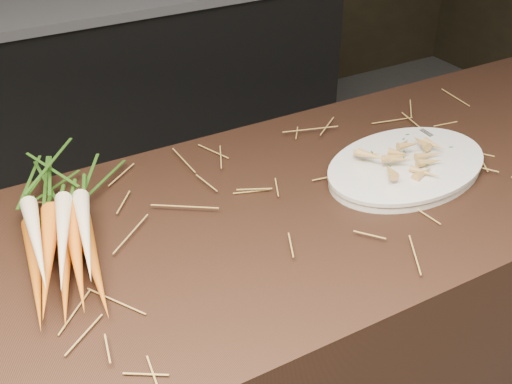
% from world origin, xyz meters
% --- Properties ---
extents(main_counter, '(2.40, 0.70, 0.90)m').
position_xyz_m(main_counter, '(0.00, 0.30, 0.45)').
color(main_counter, black).
rests_on(main_counter, ground).
extents(back_counter, '(1.82, 0.62, 0.84)m').
position_xyz_m(back_counter, '(0.30, 2.18, 0.42)').
color(back_counter, black).
rests_on(back_counter, ground).
extents(straw_bedding, '(1.40, 0.60, 0.02)m').
position_xyz_m(straw_bedding, '(0.00, 0.30, 0.91)').
color(straw_bedding, '#AC8E42').
rests_on(straw_bedding, main_counter).
extents(root_veg_bunch, '(0.27, 0.56, 0.10)m').
position_xyz_m(root_veg_bunch, '(-0.54, 0.45, 0.95)').
color(root_veg_bunch, '#BF5818').
rests_on(root_veg_bunch, main_counter).
extents(serving_platter, '(0.44, 0.33, 0.02)m').
position_xyz_m(serving_platter, '(0.17, 0.28, 0.91)').
color(serving_platter, white).
rests_on(serving_platter, main_counter).
extents(roasted_veg_heap, '(0.22, 0.17, 0.04)m').
position_xyz_m(roasted_veg_heap, '(0.17, 0.28, 0.94)').
color(roasted_veg_heap, '#C28D46').
rests_on(roasted_veg_heap, serving_platter).
extents(serving_fork, '(0.02, 0.15, 0.00)m').
position_xyz_m(serving_fork, '(0.31, 0.29, 0.92)').
color(serving_fork, silver).
rests_on(serving_fork, serving_platter).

